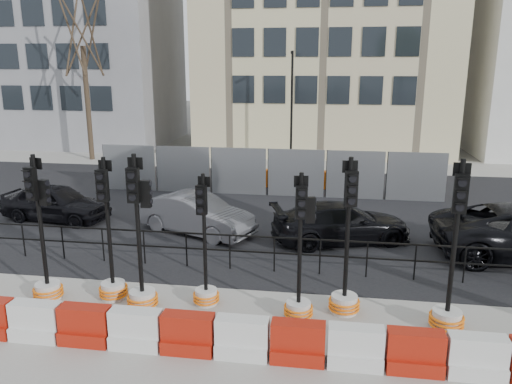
% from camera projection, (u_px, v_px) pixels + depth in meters
% --- Properties ---
extents(ground, '(120.00, 120.00, 0.00)m').
position_uv_depth(ground, '(220.00, 289.00, 12.33)').
color(ground, '#51514C').
rests_on(ground, ground).
extents(sidewalk_near, '(40.00, 6.00, 0.02)m').
position_uv_depth(sidewalk_near, '(186.00, 357.00, 9.46)').
color(sidewalk_near, gray).
rests_on(sidewalk_near, ground).
extents(road, '(40.00, 14.00, 0.03)m').
position_uv_depth(road, '(260.00, 209.00, 19.02)').
color(road, black).
rests_on(road, ground).
extents(sidewalk_far, '(40.00, 4.00, 0.02)m').
position_uv_depth(sidewalk_far, '(283.00, 163.00, 27.64)').
color(sidewalk_far, gray).
rests_on(sidewalk_far, ground).
extents(building_grey, '(11.00, 9.06, 14.00)m').
position_uv_depth(building_grey, '(86.00, 38.00, 33.62)').
color(building_grey, gray).
rests_on(building_grey, ground).
extents(building_cream, '(15.00, 10.06, 18.00)m').
position_uv_depth(building_cream, '(327.00, 3.00, 30.81)').
color(building_cream, '#BFAC8B').
rests_on(building_cream, ground).
extents(kerb_railing, '(18.00, 0.04, 1.00)m').
position_uv_depth(kerb_railing, '(230.00, 246.00, 13.30)').
color(kerb_railing, black).
rests_on(kerb_railing, ground).
extents(heras_fencing, '(14.33, 1.72, 2.00)m').
position_uv_depth(heras_fencing, '(258.00, 175.00, 21.51)').
color(heras_fencing, gray).
rests_on(heras_fencing, ground).
extents(lamp_post_far, '(0.12, 0.56, 6.00)m').
position_uv_depth(lamp_post_far, '(292.00, 106.00, 25.78)').
color(lamp_post_far, black).
rests_on(lamp_post_far, ground).
extents(tree_bare_far, '(2.00, 2.00, 9.00)m').
position_uv_depth(tree_bare_far, '(82.00, 39.00, 27.07)').
color(tree_bare_far, '#473828').
rests_on(tree_bare_far, ground).
extents(barrier_row, '(13.60, 0.50, 0.80)m').
position_uv_depth(barrier_row, '(188.00, 335.00, 9.56)').
color(barrier_row, '#AD240D').
rests_on(barrier_row, ground).
extents(traffic_signal_b, '(0.69, 0.69, 3.48)m').
position_uv_depth(traffic_signal_b, '(45.00, 267.00, 11.54)').
color(traffic_signal_b, silver).
rests_on(traffic_signal_b, ground).
extents(traffic_signal_c, '(0.67, 0.67, 3.41)m').
position_uv_depth(traffic_signal_c, '(112.00, 271.00, 11.63)').
color(traffic_signal_c, silver).
rests_on(traffic_signal_c, ground).
extents(traffic_signal_d, '(0.70, 0.70, 3.57)m').
position_uv_depth(traffic_signal_d, '(141.00, 274.00, 11.13)').
color(traffic_signal_d, silver).
rests_on(traffic_signal_d, ground).
extents(traffic_signal_e, '(0.61, 0.61, 3.10)m').
position_uv_depth(traffic_signal_e, '(205.00, 279.00, 11.37)').
color(traffic_signal_e, silver).
rests_on(traffic_signal_e, ground).
extents(traffic_signal_f, '(0.64, 0.64, 3.27)m').
position_uv_depth(traffic_signal_f, '(299.00, 286.00, 10.70)').
color(traffic_signal_f, silver).
rests_on(traffic_signal_f, ground).
extents(traffic_signal_g, '(0.70, 0.70, 3.54)m').
position_uv_depth(traffic_signal_g, '(345.00, 283.00, 10.95)').
color(traffic_signal_g, silver).
rests_on(traffic_signal_g, ground).
extents(traffic_signal_h, '(0.72, 0.72, 3.64)m').
position_uv_depth(traffic_signal_h, '(449.00, 297.00, 10.25)').
color(traffic_signal_h, silver).
rests_on(traffic_signal_h, ground).
extents(car_a, '(2.50, 4.23, 1.31)m').
position_uv_depth(car_a, '(56.00, 202.00, 17.53)').
color(car_a, black).
rests_on(car_a, ground).
extents(car_b, '(4.18, 4.91, 1.30)m').
position_uv_depth(car_b, '(196.00, 214.00, 16.18)').
color(car_b, '#55565B').
rests_on(car_b, ground).
extents(car_c, '(4.28, 5.33, 1.25)m').
position_uv_depth(car_c, '(341.00, 223.00, 15.40)').
color(car_c, black).
rests_on(car_c, ground).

